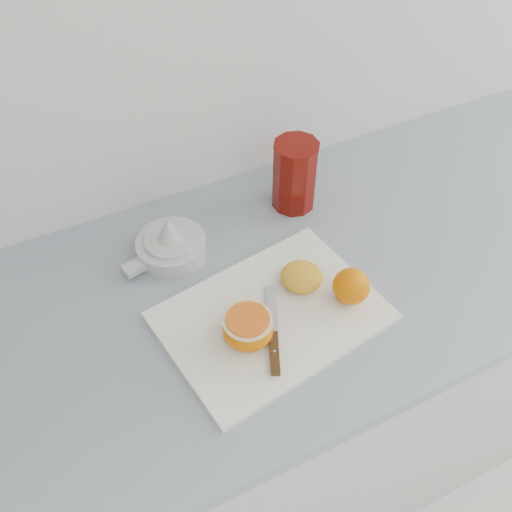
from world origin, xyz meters
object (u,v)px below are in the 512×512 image
object	(u,v)px
half_orange	(248,328)
counter	(279,391)
red_tumbler	(295,177)
cutting_board	(271,316)
citrus_juicer	(170,244)

from	to	relation	value
half_orange	counter	bearing A→B (deg)	39.35
half_orange	red_tumbler	distance (m)	0.36
cutting_board	red_tumbler	distance (m)	0.31
counter	red_tumbler	xyz separation A→B (m)	(0.11, 0.16, 0.51)
counter	citrus_juicer	bearing A→B (deg)	141.01
half_orange	red_tumbler	world-z (taller)	red_tumbler
counter	citrus_juicer	xyz separation A→B (m)	(-0.17, 0.14, 0.47)
half_orange	citrus_juicer	distance (m)	0.25
counter	citrus_juicer	world-z (taller)	citrus_juicer
red_tumbler	half_orange	bearing A→B (deg)	-131.15
counter	cutting_board	xyz separation A→B (m)	(-0.07, -0.08, 0.45)
counter	red_tumbler	world-z (taller)	red_tumbler
cutting_board	counter	bearing A→B (deg)	48.22
counter	half_orange	xyz separation A→B (m)	(-0.13, -0.11, 0.48)
cutting_board	half_orange	distance (m)	0.07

